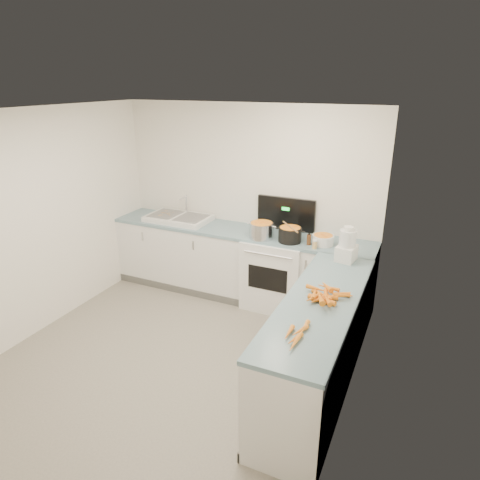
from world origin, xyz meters
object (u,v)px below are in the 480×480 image
at_px(stove, 277,270).
at_px(mixing_bowl, 323,240).
at_px(steel_pot, 261,231).
at_px(food_processor, 347,246).
at_px(spice_jar, 315,245).
at_px(sink, 179,218).
at_px(extract_bottle, 309,240).
at_px(black_pot, 290,235).

distance_m(stove, mixing_bowl, 0.78).
height_order(steel_pot, food_processor, food_processor).
xyz_separation_m(stove, spice_jar, (0.52, -0.22, 0.51)).
xyz_separation_m(sink, extract_bottle, (1.88, -0.14, 0.02)).
bearing_deg(black_pot, extract_bottle, -1.76).
distance_m(sink, black_pot, 1.65).
bearing_deg(black_pot, steel_pot, -176.25).
distance_m(sink, mixing_bowl, 2.03).
bearing_deg(food_processor, steel_pot, 166.10).
distance_m(stove, sink, 1.54).
xyz_separation_m(sink, steel_pot, (1.29, -0.16, 0.05)).
height_order(black_pot, extract_bottle, black_pot).
xyz_separation_m(steel_pot, spice_jar, (0.69, -0.07, -0.04)).
relative_size(sink, black_pot, 3.12).
height_order(sink, food_processor, food_processor).
relative_size(mixing_bowl, spice_jar, 2.81).
bearing_deg(sink, spice_jar, -6.81).
bearing_deg(steel_pot, black_pot, 3.75).
relative_size(mixing_bowl, extract_bottle, 2.03).
xyz_separation_m(sink, black_pot, (1.64, -0.14, 0.04)).
distance_m(stove, black_pot, 0.59).
bearing_deg(steel_pot, food_processor, -13.90).
xyz_separation_m(steel_pot, food_processor, (1.08, -0.27, 0.08)).
bearing_deg(extract_bottle, black_pot, 178.24).
distance_m(extract_bottle, food_processor, 0.58).
xyz_separation_m(stove, extract_bottle, (0.43, -0.13, 0.53)).
bearing_deg(spice_jar, food_processor, -26.05).
xyz_separation_m(steel_pot, extract_bottle, (0.59, 0.02, -0.03)).
bearing_deg(sink, stove, -0.62).
bearing_deg(mixing_bowl, stove, 174.70).
relative_size(mixing_bowl, food_processor, 0.66).
bearing_deg(sink, black_pot, -4.79).
bearing_deg(extract_bottle, sink, 175.59).
xyz_separation_m(steel_pot, mixing_bowl, (0.74, 0.09, -0.03)).
bearing_deg(extract_bottle, steel_pot, -178.44).
bearing_deg(steel_pot, sink, 172.87).
height_order(mixing_bowl, food_processor, food_processor).
bearing_deg(spice_jar, black_pot, 163.48).
height_order(sink, extract_bottle, sink).
distance_m(mixing_bowl, spice_jar, 0.18).
height_order(mixing_bowl, spice_jar, mixing_bowl).
bearing_deg(steel_pot, spice_jar, -6.22).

